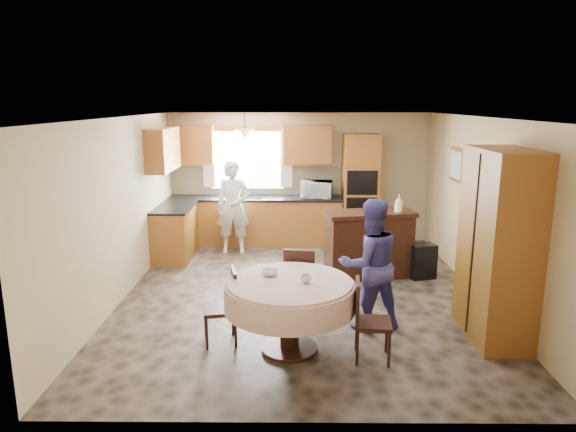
# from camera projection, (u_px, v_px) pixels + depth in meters

# --- Properties ---
(floor) EXTENTS (5.00, 6.00, 0.01)m
(floor) POSITION_uv_depth(u_px,v_px,m) (301.00, 295.00, 7.35)
(floor) COLOR brown
(floor) RESTS_ON ground
(ceiling) EXTENTS (5.00, 6.00, 0.01)m
(ceiling) POSITION_uv_depth(u_px,v_px,m) (302.00, 117.00, 6.80)
(ceiling) COLOR white
(ceiling) RESTS_ON wall_back
(wall_back) EXTENTS (5.00, 0.02, 2.50)m
(wall_back) POSITION_uv_depth(u_px,v_px,m) (299.00, 178.00, 10.00)
(wall_back) COLOR tan
(wall_back) RESTS_ON floor
(wall_front) EXTENTS (5.00, 0.02, 2.50)m
(wall_front) POSITION_uv_depth(u_px,v_px,m) (308.00, 286.00, 4.15)
(wall_front) COLOR tan
(wall_front) RESTS_ON floor
(wall_left) EXTENTS (0.02, 6.00, 2.50)m
(wall_left) POSITION_uv_depth(u_px,v_px,m) (121.00, 209.00, 7.10)
(wall_left) COLOR tan
(wall_left) RESTS_ON floor
(wall_right) EXTENTS (0.02, 6.00, 2.50)m
(wall_right) POSITION_uv_depth(u_px,v_px,m) (483.00, 210.00, 7.06)
(wall_right) COLOR tan
(wall_right) RESTS_ON floor
(window) EXTENTS (1.40, 0.03, 1.10)m
(window) POSITION_uv_depth(u_px,v_px,m) (248.00, 160.00, 9.92)
(window) COLOR white
(window) RESTS_ON wall_back
(curtain_left) EXTENTS (0.22, 0.02, 1.15)m
(curtain_left) POSITION_uv_depth(u_px,v_px,m) (208.00, 158.00, 9.86)
(curtain_left) COLOR white
(curtain_left) RESTS_ON wall_back
(curtain_right) EXTENTS (0.22, 0.02, 1.15)m
(curtain_right) POSITION_uv_depth(u_px,v_px,m) (286.00, 158.00, 9.85)
(curtain_right) COLOR white
(curtain_right) RESTS_ON wall_back
(base_cab_back) EXTENTS (3.30, 0.60, 0.88)m
(base_cab_back) POSITION_uv_depth(u_px,v_px,m) (255.00, 222.00, 9.90)
(base_cab_back) COLOR #B56330
(base_cab_back) RESTS_ON floor
(counter_back) EXTENTS (3.30, 0.64, 0.04)m
(counter_back) POSITION_uv_depth(u_px,v_px,m) (255.00, 198.00, 9.79)
(counter_back) COLOR black
(counter_back) RESTS_ON base_cab_back
(base_cab_left) EXTENTS (0.60, 1.20, 0.88)m
(base_cab_left) POSITION_uv_depth(u_px,v_px,m) (175.00, 233.00, 9.03)
(base_cab_left) COLOR #B56330
(base_cab_left) RESTS_ON floor
(counter_left) EXTENTS (0.64, 1.20, 0.04)m
(counter_left) POSITION_uv_depth(u_px,v_px,m) (174.00, 208.00, 8.93)
(counter_left) COLOR black
(counter_left) RESTS_ON base_cab_left
(backsplash) EXTENTS (3.30, 0.02, 0.55)m
(backsplash) POSITION_uv_depth(u_px,v_px,m) (256.00, 181.00, 10.02)
(backsplash) COLOR beige
(backsplash) RESTS_ON wall_back
(wall_cab_left) EXTENTS (0.85, 0.33, 0.72)m
(wall_cab_left) POSITION_uv_depth(u_px,v_px,m) (191.00, 144.00, 9.72)
(wall_cab_left) COLOR #B0632C
(wall_cab_left) RESTS_ON wall_back
(wall_cab_right) EXTENTS (0.90, 0.33, 0.72)m
(wall_cab_right) POSITION_uv_depth(u_px,v_px,m) (307.00, 144.00, 9.70)
(wall_cab_right) COLOR #B0632C
(wall_cab_right) RESTS_ON wall_back
(wall_cab_side) EXTENTS (0.33, 1.20, 0.72)m
(wall_cab_side) POSITION_uv_depth(u_px,v_px,m) (163.00, 149.00, 8.71)
(wall_cab_side) COLOR #B0632C
(wall_cab_side) RESTS_ON wall_left
(oven_tower) EXTENTS (0.66, 0.62, 2.12)m
(oven_tower) POSITION_uv_depth(u_px,v_px,m) (360.00, 190.00, 9.73)
(oven_tower) COLOR #B56330
(oven_tower) RESTS_ON floor
(oven_upper) EXTENTS (0.56, 0.01, 0.45)m
(oven_upper) POSITION_uv_depth(u_px,v_px,m) (362.00, 183.00, 9.38)
(oven_upper) COLOR black
(oven_upper) RESTS_ON oven_tower
(oven_lower) EXTENTS (0.56, 0.01, 0.45)m
(oven_lower) POSITION_uv_depth(u_px,v_px,m) (361.00, 209.00, 9.49)
(oven_lower) COLOR black
(oven_lower) RESTS_ON oven_tower
(pendant) EXTENTS (0.36, 0.36, 0.18)m
(pendant) POSITION_uv_depth(u_px,v_px,m) (245.00, 134.00, 9.33)
(pendant) COLOR beige
(pendant) RESTS_ON ceiling
(sideboard) EXTENTS (1.46, 0.83, 0.98)m
(sideboard) POSITION_uv_depth(u_px,v_px,m) (369.00, 246.00, 8.04)
(sideboard) COLOR #34190E
(sideboard) RESTS_ON floor
(space_heater) EXTENTS (0.45, 0.37, 0.54)m
(space_heater) POSITION_uv_depth(u_px,v_px,m) (422.00, 261.00, 8.01)
(space_heater) COLOR black
(space_heater) RESTS_ON floor
(cupboard) EXTENTS (0.58, 1.15, 2.20)m
(cupboard) POSITION_uv_depth(u_px,v_px,m) (499.00, 246.00, 5.83)
(cupboard) COLOR #B56330
(cupboard) RESTS_ON floor
(dining_table) EXTENTS (1.42, 1.42, 0.81)m
(dining_table) POSITION_uv_depth(u_px,v_px,m) (290.00, 297.00, 5.58)
(dining_table) COLOR #34190E
(dining_table) RESTS_ON floor
(chair_left) EXTENTS (0.44, 0.44, 0.86)m
(chair_left) POSITION_uv_depth(u_px,v_px,m) (226.00, 303.00, 5.81)
(chair_left) COLOR #34190E
(chair_left) RESTS_ON floor
(chair_back) EXTENTS (0.47, 0.47, 0.94)m
(chair_back) POSITION_uv_depth(u_px,v_px,m) (300.00, 280.00, 6.44)
(chair_back) COLOR #34190E
(chair_back) RESTS_ON floor
(chair_right) EXTENTS (0.42, 0.42, 0.88)m
(chair_right) POSITION_uv_depth(u_px,v_px,m) (366.00, 316.00, 5.42)
(chair_right) COLOR #34190E
(chair_right) RESTS_ON floor
(framed_picture) EXTENTS (0.06, 0.64, 0.53)m
(framed_picture) POSITION_uv_depth(u_px,v_px,m) (457.00, 165.00, 8.06)
(framed_picture) COLOR gold
(framed_picture) RESTS_ON wall_right
(microwave) EXTENTS (0.63, 0.47, 0.32)m
(microwave) POSITION_uv_depth(u_px,v_px,m) (317.00, 189.00, 9.70)
(microwave) COLOR silver
(microwave) RESTS_ON counter_back
(person_sink) EXTENTS (0.64, 0.45, 1.67)m
(person_sink) POSITION_uv_depth(u_px,v_px,m) (233.00, 207.00, 9.26)
(person_sink) COLOR silver
(person_sink) RESTS_ON floor
(person_dining) EXTENTS (0.91, 0.79, 1.60)m
(person_dining) POSITION_uv_depth(u_px,v_px,m) (370.00, 264.00, 6.14)
(person_dining) COLOR #413D85
(person_dining) RESTS_ON floor
(bowl_sideboard) EXTENTS (0.22, 0.22, 0.05)m
(bowl_sideboard) POSITION_uv_depth(u_px,v_px,m) (353.00, 214.00, 7.93)
(bowl_sideboard) COLOR #B2B2B2
(bowl_sideboard) RESTS_ON sideboard
(bottle_sideboard) EXTENTS (0.14, 0.14, 0.33)m
(bottle_sideboard) POSITION_uv_depth(u_px,v_px,m) (399.00, 205.00, 7.89)
(bottle_sideboard) COLOR silver
(bottle_sideboard) RESTS_ON sideboard
(cup_table) EXTENTS (0.12, 0.12, 0.09)m
(cup_table) POSITION_uv_depth(u_px,v_px,m) (306.00, 279.00, 5.48)
(cup_table) COLOR #B2B2B2
(cup_table) RESTS_ON dining_table
(bowl_table) EXTENTS (0.19, 0.19, 0.06)m
(bowl_table) POSITION_uv_depth(u_px,v_px,m) (270.00, 273.00, 5.72)
(bowl_table) COLOR #B2B2B2
(bowl_table) RESTS_ON dining_table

